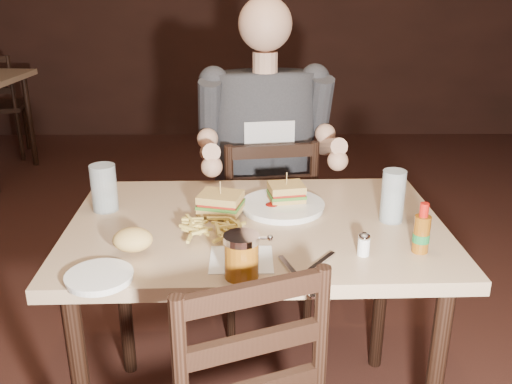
{
  "coord_description": "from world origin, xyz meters",
  "views": [
    {
      "loc": [
        0.12,
        -1.88,
        1.48
      ],
      "look_at": [
        0.13,
        -0.25,
        0.85
      ],
      "focal_mm": 40.0,
      "sensor_mm": 36.0,
      "label": 1
    }
  ],
  "objects_px": {
    "hot_sauce": "(422,228)",
    "side_plate": "(99,278)",
    "diner": "(266,123)",
    "main_table": "(256,248)",
    "glass_right": "(393,196)",
    "glass_left": "(104,188)",
    "chair_far": "(264,230)",
    "syrup_dispenser": "(242,256)",
    "dinner_plate": "(282,207)"
  },
  "relations": [
    {
      "from": "hot_sauce",
      "to": "side_plate",
      "type": "relative_size",
      "value": 0.87
    },
    {
      "from": "diner",
      "to": "hot_sauce",
      "type": "distance_m",
      "value": 0.9
    },
    {
      "from": "main_table",
      "to": "glass_right",
      "type": "height_order",
      "value": "glass_right"
    },
    {
      "from": "glass_left",
      "to": "hot_sauce",
      "type": "relative_size",
      "value": 1.05
    },
    {
      "from": "chair_far",
      "to": "diner",
      "type": "distance_m",
      "value": 0.49
    },
    {
      "from": "diner",
      "to": "side_plate",
      "type": "relative_size",
      "value": 5.81
    },
    {
      "from": "diner",
      "to": "side_plate",
      "type": "bearing_deg",
      "value": -122.83
    },
    {
      "from": "main_table",
      "to": "side_plate",
      "type": "relative_size",
      "value": 7.08
    },
    {
      "from": "main_table",
      "to": "syrup_dispenser",
      "type": "height_order",
      "value": "syrup_dispenser"
    },
    {
      "from": "side_plate",
      "to": "glass_right",
      "type": "bearing_deg",
      "value": 23.97
    },
    {
      "from": "dinner_plate",
      "to": "glass_right",
      "type": "bearing_deg",
      "value": -16.12
    },
    {
      "from": "main_table",
      "to": "chair_far",
      "type": "height_order",
      "value": "chair_far"
    },
    {
      "from": "main_table",
      "to": "glass_left",
      "type": "height_order",
      "value": "glass_left"
    },
    {
      "from": "diner",
      "to": "glass_right",
      "type": "bearing_deg",
      "value": -66.37
    },
    {
      "from": "hot_sauce",
      "to": "syrup_dispenser",
      "type": "height_order",
      "value": "hot_sauce"
    },
    {
      "from": "main_table",
      "to": "side_plate",
      "type": "xyz_separation_m",
      "value": [
        -0.39,
        -0.35,
        0.09
      ]
    },
    {
      "from": "glass_left",
      "to": "hot_sauce",
      "type": "distance_m",
      "value": 0.97
    },
    {
      "from": "chair_far",
      "to": "glass_right",
      "type": "distance_m",
      "value": 0.85
    },
    {
      "from": "glass_right",
      "to": "hot_sauce",
      "type": "xyz_separation_m",
      "value": [
        0.03,
        -0.21,
        -0.01
      ]
    },
    {
      "from": "dinner_plate",
      "to": "glass_right",
      "type": "xyz_separation_m",
      "value": [
        0.33,
        -0.09,
        0.07
      ]
    },
    {
      "from": "glass_right",
      "to": "side_plate",
      "type": "distance_m",
      "value": 0.88
    },
    {
      "from": "diner",
      "to": "syrup_dispenser",
      "type": "bearing_deg",
      "value": -103.34
    },
    {
      "from": "diner",
      "to": "side_plate",
      "type": "distance_m",
      "value": 1.05
    },
    {
      "from": "glass_left",
      "to": "main_table",
      "type": "bearing_deg",
      "value": -12.21
    },
    {
      "from": "glass_left",
      "to": "hot_sauce",
      "type": "bearing_deg",
      "value": -17.98
    },
    {
      "from": "glass_left",
      "to": "side_plate",
      "type": "xyz_separation_m",
      "value": [
        0.09,
        -0.45,
        -0.07
      ]
    },
    {
      "from": "diner",
      "to": "glass_right",
      "type": "distance_m",
      "value": 0.7
    },
    {
      "from": "main_table",
      "to": "syrup_dispenser",
      "type": "bearing_deg",
      "value": -96.7
    },
    {
      "from": "glass_right",
      "to": "chair_far",
      "type": "bearing_deg",
      "value": 120.34
    },
    {
      "from": "syrup_dispenser",
      "to": "hot_sauce",
      "type": "bearing_deg",
      "value": 13.81
    },
    {
      "from": "chair_far",
      "to": "hot_sauce",
      "type": "height_order",
      "value": "hot_sauce"
    },
    {
      "from": "chair_far",
      "to": "glass_left",
      "type": "relative_size",
      "value": 5.89
    },
    {
      "from": "glass_left",
      "to": "syrup_dispenser",
      "type": "relative_size",
      "value": 1.31
    },
    {
      "from": "diner",
      "to": "syrup_dispenser",
      "type": "xyz_separation_m",
      "value": [
        -0.08,
        -0.93,
        -0.1
      ]
    },
    {
      "from": "main_table",
      "to": "diner",
      "type": "height_order",
      "value": "diner"
    },
    {
      "from": "chair_far",
      "to": "hot_sauce",
      "type": "distance_m",
      "value": 1.02
    },
    {
      "from": "dinner_plate",
      "to": "hot_sauce",
      "type": "distance_m",
      "value": 0.47
    },
    {
      "from": "chair_far",
      "to": "hot_sauce",
      "type": "relative_size",
      "value": 6.2
    },
    {
      "from": "diner",
      "to": "hot_sauce",
      "type": "relative_size",
      "value": 6.65
    },
    {
      "from": "hot_sauce",
      "to": "main_table",
      "type": "bearing_deg",
      "value": 156.19
    },
    {
      "from": "chair_far",
      "to": "hot_sauce",
      "type": "bearing_deg",
      "value": 107.38
    },
    {
      "from": "diner",
      "to": "glass_left",
      "type": "height_order",
      "value": "diner"
    },
    {
      "from": "hot_sauce",
      "to": "syrup_dispenser",
      "type": "relative_size",
      "value": 1.24
    },
    {
      "from": "glass_right",
      "to": "side_plate",
      "type": "relative_size",
      "value": 0.99
    },
    {
      "from": "diner",
      "to": "glass_left",
      "type": "bearing_deg",
      "value": -144.64
    },
    {
      "from": "main_table",
      "to": "side_plate",
      "type": "bearing_deg",
      "value": -138.46
    },
    {
      "from": "chair_far",
      "to": "diner",
      "type": "relative_size",
      "value": 0.93
    },
    {
      "from": "chair_far",
      "to": "glass_right",
      "type": "relative_size",
      "value": 5.47
    },
    {
      "from": "dinner_plate",
      "to": "side_plate",
      "type": "height_order",
      "value": "dinner_plate"
    },
    {
      "from": "main_table",
      "to": "chair_far",
      "type": "xyz_separation_m",
      "value": [
        0.04,
        0.65,
        -0.24
      ]
    }
  ]
}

